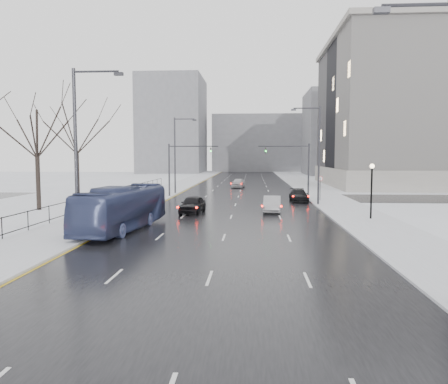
% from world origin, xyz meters
% --- Properties ---
extents(road, '(16.00, 150.00, 0.04)m').
position_xyz_m(road, '(0.00, 60.00, 0.02)').
color(road, black).
rests_on(road, ground).
extents(cross_road, '(130.00, 10.00, 0.04)m').
position_xyz_m(cross_road, '(0.00, 48.00, 0.02)').
color(cross_road, black).
rests_on(cross_road, ground).
extents(sidewalk_left, '(5.00, 150.00, 0.16)m').
position_xyz_m(sidewalk_left, '(-10.50, 60.00, 0.08)').
color(sidewalk_left, silver).
rests_on(sidewalk_left, ground).
extents(sidewalk_right, '(5.00, 150.00, 0.16)m').
position_xyz_m(sidewalk_right, '(10.50, 60.00, 0.08)').
color(sidewalk_right, silver).
rests_on(sidewalk_right, ground).
extents(park_strip, '(14.00, 150.00, 0.12)m').
position_xyz_m(park_strip, '(-20.00, 60.00, 0.06)').
color(park_strip, white).
rests_on(park_strip, ground).
extents(tree_park_d, '(8.75, 8.75, 12.50)m').
position_xyz_m(tree_park_d, '(-17.80, 34.00, 0.00)').
color(tree_park_d, black).
rests_on(tree_park_d, ground).
extents(tree_park_e, '(9.45, 9.45, 13.50)m').
position_xyz_m(tree_park_e, '(-18.20, 44.00, 0.00)').
color(tree_park_e, black).
rests_on(tree_park_e, ground).
extents(iron_fence, '(0.06, 70.00, 1.30)m').
position_xyz_m(iron_fence, '(-13.00, 30.00, 0.91)').
color(iron_fence, black).
rests_on(iron_fence, sidewalk_left).
extents(streetlight_r_mid, '(2.95, 0.25, 10.00)m').
position_xyz_m(streetlight_r_mid, '(8.17, 40.00, 5.62)').
color(streetlight_r_mid, '#2D2D33').
rests_on(streetlight_r_mid, ground).
extents(streetlight_l_near, '(2.95, 0.25, 10.00)m').
position_xyz_m(streetlight_l_near, '(-8.17, 20.00, 5.62)').
color(streetlight_l_near, '#2D2D33').
rests_on(streetlight_l_near, ground).
extents(streetlight_l_far, '(2.95, 0.25, 10.00)m').
position_xyz_m(streetlight_l_far, '(-8.17, 52.00, 5.62)').
color(streetlight_l_far, '#2D2D33').
rests_on(streetlight_l_far, ground).
extents(lamppost_r_mid, '(0.36, 0.36, 4.28)m').
position_xyz_m(lamppost_r_mid, '(11.00, 30.00, 2.94)').
color(lamppost_r_mid, black).
rests_on(lamppost_r_mid, sidewalk_right).
extents(mast_signal_right, '(6.10, 0.33, 6.50)m').
position_xyz_m(mast_signal_right, '(7.33, 48.00, 4.11)').
color(mast_signal_right, '#2D2D33').
rests_on(mast_signal_right, ground).
extents(mast_signal_left, '(6.10, 0.33, 6.50)m').
position_xyz_m(mast_signal_left, '(-7.33, 48.00, 4.11)').
color(mast_signal_left, '#2D2D33').
rests_on(mast_signal_left, ground).
extents(no_uturn_sign, '(0.60, 0.06, 2.70)m').
position_xyz_m(no_uturn_sign, '(9.20, 44.00, 2.30)').
color(no_uturn_sign, '#2D2D33').
rests_on(no_uturn_sign, sidewalk_right).
extents(bldg_far_right, '(24.00, 20.00, 22.00)m').
position_xyz_m(bldg_far_right, '(28.00, 115.00, 11.00)').
color(bldg_far_right, slate).
rests_on(bldg_far_right, ground).
extents(bldg_far_left, '(18.00, 22.00, 28.00)m').
position_xyz_m(bldg_far_left, '(-22.00, 125.00, 14.00)').
color(bldg_far_left, slate).
rests_on(bldg_far_left, ground).
extents(bldg_far_center, '(30.00, 18.00, 18.00)m').
position_xyz_m(bldg_far_center, '(4.00, 140.00, 9.00)').
color(bldg_far_center, slate).
rests_on(bldg_far_center, ground).
extents(bus, '(3.73, 10.93, 2.98)m').
position_xyz_m(bus, '(-7.00, 24.23, 1.53)').
color(bus, navy).
rests_on(bus, road).
extents(sedan_center_near, '(2.14, 4.60, 1.52)m').
position_xyz_m(sedan_center_near, '(-3.50, 33.26, 0.80)').
color(sedan_center_near, black).
rests_on(sedan_center_near, road).
extents(sedan_right_near, '(1.77, 4.43, 1.43)m').
position_xyz_m(sedan_right_near, '(3.50, 34.42, 0.76)').
color(sedan_right_near, '#97969A').
rests_on(sedan_right_near, road).
extents(sedan_right_far, '(1.89, 4.62, 1.34)m').
position_xyz_m(sedan_right_far, '(6.83, 43.65, 0.71)').
color(sedan_right_far, black).
rests_on(sedan_right_far, road).
extents(sedan_center_far, '(2.31, 4.55, 1.48)m').
position_xyz_m(sedan_center_far, '(-0.50, 64.20, 0.78)').
color(sedan_center_far, '#B2B2B6').
rests_on(sedan_center_far, road).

